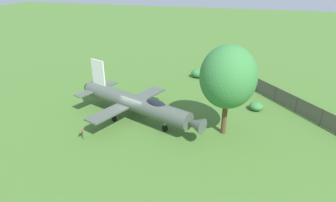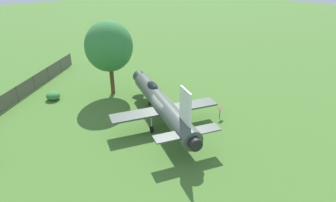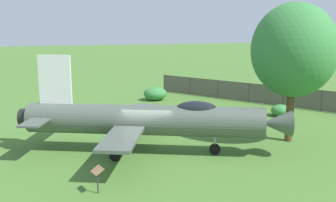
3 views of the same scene
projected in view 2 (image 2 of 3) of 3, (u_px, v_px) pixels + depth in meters
The scene contains 6 objects.
ground_plane at pixel (163, 122), 26.67m from camera, with size 200.00×200.00×0.00m, color #47722D.
display_jet at pixel (161, 103), 26.17m from camera, with size 9.73×14.26×5.31m.
shade_tree at pixel (109, 46), 30.30m from camera, with size 5.19×4.83×8.18m.
perimeter_fence at pixel (17, 94), 30.26m from camera, with size 19.34×15.92×1.74m.
shrub_near_fence at pixel (53, 96), 30.95m from camera, with size 1.47×1.45×0.88m.
info_plaque at pixel (220, 110), 27.13m from camera, with size 0.69×0.57×1.14m.
Camera 2 is at (-14.99, -17.62, 13.43)m, focal length 30.51 mm.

